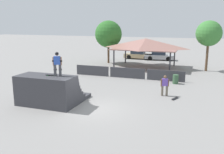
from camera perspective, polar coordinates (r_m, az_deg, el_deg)
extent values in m
plane|color=gray|center=(16.59, -4.26, -7.33)|extent=(160.00, 160.00, 0.00)
cube|color=#38383D|center=(18.65, -12.89, -4.94)|extent=(4.03, 3.81, 0.26)
cube|color=#38383D|center=(18.17, -13.76, -4.60)|extent=(4.03, 2.81, 0.26)
cube|color=#38383D|center=(17.96, -14.13, -3.96)|extent=(4.03, 2.44, 0.26)
cube|color=#38383D|center=(17.79, -14.39, -3.27)|extent=(4.03, 2.20, 0.26)
cube|color=#38383D|center=(17.65, -14.59, -2.53)|extent=(4.03, 2.02, 0.26)
cube|color=#38383D|center=(17.54, -14.75, -1.76)|extent=(4.03, 1.90, 0.26)
cube|color=#38383D|center=(17.44, -14.88, -0.97)|extent=(4.03, 1.81, 0.26)
cube|color=#38383D|center=(17.37, -14.97, -0.16)|extent=(4.03, 1.76, 0.26)
cylinder|color=silver|center=(18.05, -13.45, 0.69)|extent=(3.95, 0.07, 0.07)
cube|color=#4C4C51|center=(16.97, -11.77, 1.50)|extent=(0.18, 0.18, 0.78)
cube|color=black|center=(16.99, -11.75, 1.68)|extent=(0.21, 0.18, 0.11)
cube|color=#4C4C51|center=(17.06, -12.88, 1.51)|extent=(0.18, 0.18, 0.78)
cube|color=black|center=(17.08, -12.86, 1.68)|extent=(0.21, 0.18, 0.11)
cube|color=blue|center=(16.90, -12.43, 3.72)|extent=(0.47, 0.33, 0.55)
cylinder|color=#A87A5B|center=(16.85, -11.55, 3.58)|extent=(0.13, 0.13, 0.55)
cylinder|color=black|center=(16.85, -11.55, 3.62)|extent=(0.20, 0.20, 0.08)
cylinder|color=#A87A5B|center=(16.98, -13.28, 3.56)|extent=(0.13, 0.13, 0.55)
cylinder|color=black|center=(16.98, -13.29, 3.60)|extent=(0.20, 0.20, 0.08)
sphere|color=#A87A5B|center=(16.85, -12.49, 5.12)|extent=(0.21, 0.21, 0.21)
sphere|color=black|center=(16.84, -12.50, 5.21)|extent=(0.24, 0.24, 0.24)
cylinder|color=green|center=(17.26, -12.92, 0.40)|extent=(0.06, 0.04, 0.05)
cylinder|color=green|center=(17.13, -13.10, 0.30)|extent=(0.06, 0.04, 0.05)
cylinder|color=green|center=(17.45, -14.38, 0.45)|extent=(0.06, 0.04, 0.05)
cylinder|color=green|center=(17.32, -14.57, 0.36)|extent=(0.06, 0.04, 0.05)
cube|color=black|center=(17.28, -13.75, 0.49)|extent=(0.80, 0.33, 0.02)
cube|color=black|center=(17.14, -12.66, 0.51)|extent=(0.13, 0.21, 0.02)
cube|color=#6B6051|center=(19.73, 11.41, -3.10)|extent=(0.19, 0.19, 0.80)
cube|color=#6B6051|center=(19.79, 12.41, -3.10)|extent=(0.19, 0.19, 0.80)
cube|color=#6B4CB7|center=(19.59, 12.00, -1.18)|extent=(0.48, 0.33, 0.56)
cylinder|color=brown|center=(19.56, 11.21, -1.30)|extent=(0.13, 0.13, 0.56)
cylinder|color=brown|center=(19.65, 12.77, -1.31)|extent=(0.13, 0.13, 0.56)
sphere|color=brown|center=(19.50, 12.05, 0.04)|extent=(0.22, 0.22, 0.22)
cylinder|color=blue|center=(19.45, 14.34, -4.61)|extent=(0.05, 0.06, 0.05)
cylinder|color=blue|center=(19.39, 14.71, -4.69)|extent=(0.05, 0.06, 0.05)
cylinder|color=blue|center=(19.01, 13.61, -4.97)|extent=(0.05, 0.06, 0.05)
cylinder|color=blue|center=(18.95, 13.99, -5.05)|extent=(0.05, 0.06, 0.05)
cube|color=black|center=(19.19, 14.17, -4.73)|extent=(0.50, 0.85, 0.02)
cube|color=black|center=(19.51, 14.71, -4.42)|extent=(0.22, 0.17, 0.02)
cube|color=#3D3D42|center=(26.78, -4.51, 1.48)|extent=(3.65, 0.12, 1.05)
cube|color=#3D3D42|center=(25.48, 3.50, 0.93)|extent=(3.65, 0.12, 1.05)
cube|color=#3D3D42|center=(24.72, 12.19, 0.31)|extent=(3.65, 0.12, 1.05)
cylinder|color=#2D2D33|center=(30.10, 0.43, 3.98)|extent=(0.16, 0.16, 2.34)
cylinder|color=#2D2D33|center=(28.65, 13.12, 3.23)|extent=(0.16, 0.16, 2.34)
cylinder|color=#2D2D33|center=(34.74, 3.09, 5.10)|extent=(0.16, 0.16, 2.34)
cylinder|color=#2D2D33|center=(33.49, 14.10, 4.47)|extent=(0.16, 0.16, 2.34)
cube|color=#9E6B60|center=(31.42, 7.69, 6.48)|extent=(7.82, 5.79, 0.10)
pyramid|color=#9E6B60|center=(31.36, 7.73, 7.65)|extent=(7.66, 5.67, 1.20)
cylinder|color=brown|center=(31.00, 20.87, 4.31)|extent=(0.28, 0.28, 3.30)
sphere|color=#3D7F38|center=(30.77, 21.26, 9.28)|extent=(2.91, 2.91, 2.91)
cylinder|color=brown|center=(34.85, -0.81, 5.41)|extent=(0.28, 0.28, 2.66)
sphere|color=#2D6B28|center=(34.63, -0.83, 9.78)|extent=(3.69, 3.69, 3.69)
cylinder|color=#385B3D|center=(23.83, 14.32, -0.49)|extent=(0.52, 0.52, 0.85)
cube|color=tan|center=(39.02, 6.11, 4.84)|extent=(4.45, 1.77, 0.62)
cube|color=#283342|center=(38.98, 5.96, 5.63)|extent=(2.08, 1.44, 0.46)
cube|color=tan|center=(38.96, 5.97, 5.97)|extent=(1.99, 1.40, 0.04)
cylinder|color=black|center=(39.42, 8.27, 4.62)|extent=(0.65, 0.22, 0.64)
cylinder|color=black|center=(38.01, 7.76, 4.34)|extent=(0.65, 0.22, 0.64)
cylinder|color=black|center=(40.11, 4.53, 4.84)|extent=(0.65, 0.22, 0.64)
cylinder|color=black|center=(38.72, 3.89, 4.58)|extent=(0.65, 0.22, 0.64)
cube|color=#A8AAAF|center=(38.34, 10.78, 4.56)|extent=(4.51, 2.14, 0.62)
cube|color=#283342|center=(38.28, 10.65, 5.36)|extent=(2.16, 1.63, 0.46)
cube|color=#A8AAAF|center=(38.25, 10.66, 5.70)|extent=(2.06, 1.58, 0.04)
cylinder|color=black|center=(39.09, 12.78, 4.37)|extent=(0.66, 0.27, 0.64)
cylinder|color=black|center=(37.57, 12.75, 4.06)|extent=(0.66, 0.27, 0.64)
cylinder|color=black|center=(39.21, 8.89, 4.55)|extent=(0.66, 0.27, 0.64)
cylinder|color=black|center=(37.69, 8.69, 4.25)|extent=(0.66, 0.27, 0.64)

